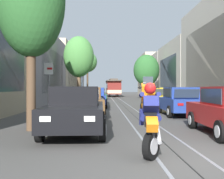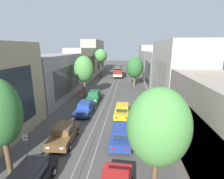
# 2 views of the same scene
# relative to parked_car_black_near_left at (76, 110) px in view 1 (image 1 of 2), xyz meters

# --- Properties ---
(ground_plane) EXTENTS (160.00, 160.00, 0.00)m
(ground_plane) POSITION_rel_parked_car_black_near_left_xyz_m (2.62, 22.07, -0.80)
(ground_plane) COLOR #4C4947
(trolley_track_rails) EXTENTS (1.14, 71.25, 0.01)m
(trolley_track_rails) POSITION_rel_parked_car_black_near_left_xyz_m (2.62, 26.40, -0.79)
(trolley_track_rails) COLOR gray
(trolley_track_rails) RESTS_ON ground
(building_facade_left) EXTENTS (5.78, 62.95, 10.81)m
(building_facade_left) POSITION_rel_parked_car_black_near_left_xyz_m (-6.74, 26.32, 3.69)
(building_facade_left) COLOR tan
(building_facade_left) RESTS_ON ground
(building_facade_right) EXTENTS (5.01, 62.95, 9.20)m
(building_facade_right) POSITION_rel_parked_car_black_near_left_xyz_m (11.67, 28.62, 3.30)
(building_facade_right) COLOR gray
(building_facade_right) RESTS_ON ground
(parked_car_black_near_left) EXTENTS (2.03, 4.37, 1.58)m
(parked_car_black_near_left) POSITION_rel_parked_car_black_near_left_xyz_m (0.00, 0.00, 0.00)
(parked_car_black_near_left) COLOR black
(parked_car_black_near_left) RESTS_ON ground
(parked_car_brown_second_left) EXTENTS (2.14, 4.42, 1.58)m
(parked_car_brown_second_left) POSITION_rel_parked_car_black_near_left_xyz_m (-0.01, 5.45, 0.00)
(parked_car_brown_second_left) COLOR brown
(parked_car_brown_second_left) RESTS_ON ground
(parked_car_blue_mid_left) EXTENTS (2.02, 4.37, 1.58)m
(parked_car_blue_mid_left) POSITION_rel_parked_car_black_near_left_xyz_m (0.20, 12.09, 0.00)
(parked_car_blue_mid_left) COLOR #233D93
(parked_car_blue_mid_left) RESTS_ON ground
(parked_car_green_fourth_left) EXTENTS (2.10, 4.40, 1.58)m
(parked_car_green_fourth_left) POSITION_rel_parked_car_black_near_left_xyz_m (0.20, 17.59, 0.00)
(parked_car_green_fourth_left) COLOR #1E6038
(parked_car_green_fourth_left) RESTS_ON ground
(parked_car_blue_second_right) EXTENTS (2.02, 4.37, 1.58)m
(parked_car_blue_second_right) POSITION_rel_parked_car_black_near_left_xyz_m (5.21, 5.82, 0.00)
(parked_car_blue_second_right) COLOR #233D93
(parked_car_blue_second_right) RESTS_ON ground
(parked_car_yellow_mid_right) EXTENTS (2.04, 4.38, 1.58)m
(parked_car_yellow_mid_right) POSITION_rel_parked_car_black_near_left_xyz_m (5.04, 11.70, 0.00)
(parked_car_yellow_mid_right) COLOR gold
(parked_car_yellow_mid_right) RESTS_ON ground
(street_tree_kerb_left_near) EXTENTS (2.46, 2.19, 6.77)m
(street_tree_kerb_left_near) POSITION_rel_parked_car_black_near_left_xyz_m (-1.69, 0.69, 3.86)
(street_tree_kerb_left_near) COLOR brown
(street_tree_kerb_left_near) RESTS_ON ground
(street_tree_kerb_left_second) EXTENTS (3.23, 2.97, 7.10)m
(street_tree_kerb_left_second) POSITION_rel_parked_car_black_near_left_xyz_m (-1.78, 19.33, 4.07)
(street_tree_kerb_left_second) COLOR brown
(street_tree_kerb_left_second) RESTS_ON ground
(street_tree_kerb_left_mid) EXTENTS (3.41, 3.58, 8.09)m
(street_tree_kerb_left_mid) POSITION_rel_parked_car_black_near_left_xyz_m (-2.04, 38.06, 5.41)
(street_tree_kerb_left_mid) COLOR #4C3826
(street_tree_kerb_left_mid) RESTS_ON ground
(street_tree_kerb_right_second) EXTENTS (3.71, 3.21, 6.37)m
(street_tree_kerb_right_second) POSITION_rel_parked_car_black_near_left_xyz_m (7.00, 28.67, 3.31)
(street_tree_kerb_right_second) COLOR brown
(street_tree_kerb_right_second) RESTS_ON ground
(cable_car_trolley) EXTENTS (2.80, 9.17, 3.28)m
(cable_car_trolley) POSITION_rel_parked_car_black_near_left_xyz_m (2.62, 40.42, 0.86)
(cable_car_trolley) COLOR maroon
(cable_car_trolley) RESTS_ON ground
(motorcycle_with_rider) EXTENTS (0.54, 1.85, 1.81)m
(motorcycle_with_rider) POSITION_rel_parked_car_black_near_left_xyz_m (1.99, -2.90, 0.15)
(motorcycle_with_rider) COLOR black
(motorcycle_with_rider) RESTS_ON ground
(pedestrian_on_left_pavement) EXTENTS (0.55, 0.42, 1.67)m
(pedestrian_on_left_pavement) POSITION_rel_parked_car_black_near_left_xyz_m (-2.45, 18.56, 0.14)
(pedestrian_on_left_pavement) COLOR slate
(pedestrian_on_left_pavement) RESTS_ON ground
(street_sign_post) EXTENTS (0.36, 0.09, 2.64)m
(street_sign_post) POSITION_rel_parked_car_black_near_left_xyz_m (-1.33, 2.02, 0.84)
(street_sign_post) COLOR slate
(street_sign_post) RESTS_ON ground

